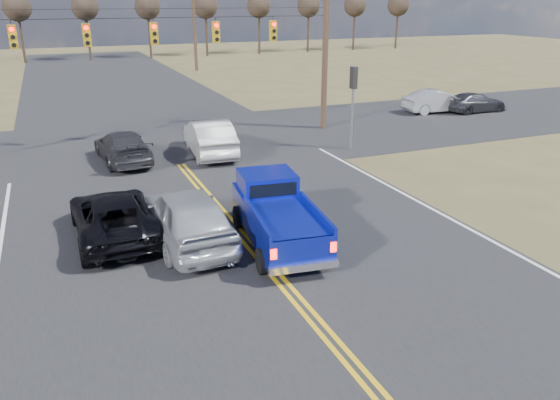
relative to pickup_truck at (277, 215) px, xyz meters
name	(u,v)px	position (x,y,z in m)	size (l,w,h in m)	color
ground	(329,338)	(-0.82, -4.93, -0.90)	(160.00, 160.00, 0.00)	brown
road_main	(205,193)	(-0.82, 5.07, -0.90)	(14.00, 120.00, 0.02)	#28282B
road_cross	(163,144)	(-0.82, 13.07, -0.90)	(120.00, 12.00, 0.02)	#28282B
signal_gantry	(166,39)	(-0.32, 12.85, 4.16)	(19.60, 4.83, 10.00)	#473323
utility_poles	(158,36)	(-0.82, 12.07, 4.33)	(19.60, 58.32, 10.00)	#473323
treeline	(126,18)	(-0.82, 22.03, 4.80)	(87.00, 117.80, 7.40)	#33261C
pickup_truck	(277,215)	(0.00, 0.00, 0.00)	(2.45, 5.13, 1.86)	black
silver_suv	(187,216)	(-2.43, 1.05, -0.05)	(2.01, 4.98, 1.70)	#ABAEB3
black_suv	(114,216)	(-4.39, 2.26, -0.21)	(2.29, 4.96, 1.38)	black
white_car_queue	(210,137)	(0.86, 10.27, -0.08)	(1.73, 4.96, 1.64)	#B9B9B9
dgrey_car_queue	(123,147)	(-3.03, 10.57, -0.22)	(1.92, 4.72, 1.37)	#323237
cross_car_east_near	(437,101)	(16.88, 14.31, -0.19)	(4.34, 1.51, 1.43)	#A4A7AC
cross_car_east_far	(475,102)	(19.24, 13.50, -0.29)	(4.21, 1.71, 1.22)	#2C2C30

